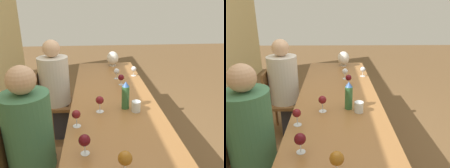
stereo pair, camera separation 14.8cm
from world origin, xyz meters
TOP-DOWN VIEW (x-y plane):
  - ground_plane at (0.00, 0.00)m, footprint 14.00×14.00m
  - dining_table at (0.00, 0.00)m, footprint 2.66×0.83m
  - water_bottle at (-0.30, -0.09)m, footprint 0.07×0.07m
  - water_tumbler at (-0.37, -0.18)m, footprint 0.08×0.08m
  - vase at (1.15, -0.10)m, footprint 0.18×0.18m
  - wine_glass_0 at (0.64, -0.34)m, footprint 0.07×0.07m
  - wine_glass_1 at (0.54, -0.10)m, footprint 0.07×0.07m
  - wine_glass_2 at (-0.93, 0.26)m, footprint 0.08×0.08m
  - wine_glass_3 at (0.31, -0.13)m, footprint 0.07×0.07m
  - wine_glass_4 at (-0.35, 0.15)m, footprint 0.07×0.07m
  - wine_glass_5 at (-1.11, 0.03)m, footprint 0.08×0.08m
  - wine_glass_6 at (-0.58, 0.34)m, footprint 0.07×0.07m
  - chair_near at (-0.67, 0.75)m, footprint 0.44×0.44m
  - chair_far at (0.49, 0.75)m, footprint 0.44×0.44m
  - person_near at (-0.67, 0.67)m, footprint 0.35×0.35m
  - person_far at (0.49, 0.67)m, footprint 0.37×0.37m

SIDE VIEW (x-z plane):
  - ground_plane at x=0.00m, z-range 0.00..0.00m
  - chair_near at x=-0.67m, z-range 0.05..0.93m
  - chair_far at x=0.49m, z-range 0.05..0.93m
  - person_far at x=0.49m, z-range 0.04..1.31m
  - dining_table at x=0.00m, z-range 0.31..1.06m
  - person_near at x=-0.67m, z-range 0.05..1.33m
  - water_tumbler at x=-0.37m, z-range 0.75..0.85m
  - wine_glass_3 at x=0.31m, z-range 0.78..0.91m
  - wine_glass_0 at x=0.64m, z-range 0.78..0.91m
  - wine_glass_1 at x=0.54m, z-range 0.78..0.92m
  - wine_glass_5 at x=-1.11m, z-range 0.78..0.92m
  - wine_glass_2 at x=-0.93m, z-range 0.78..0.92m
  - wine_glass_6 at x=-0.58m, z-range 0.78..0.93m
  - wine_glass_4 at x=-0.35m, z-range 0.79..0.94m
  - vase at x=1.15m, z-range 0.76..0.98m
  - water_bottle at x=-0.30m, z-range 0.75..1.01m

